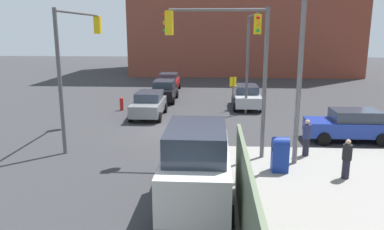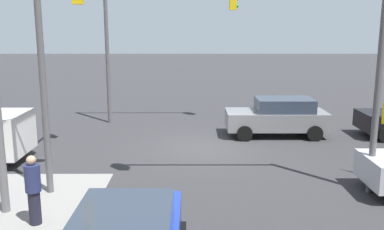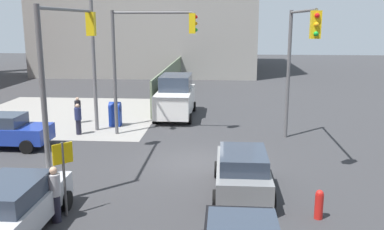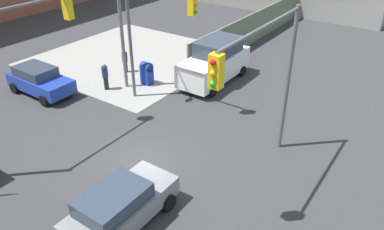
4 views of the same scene
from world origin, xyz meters
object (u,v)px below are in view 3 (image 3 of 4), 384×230
Objects in this scene: fire_hydrant at (319,204)px; pedestrian_waiting at (78,110)px; pedestrian_crossing at (78,119)px; traffic_signal_ne_corner at (145,49)px; traffic_signal_nw_corner at (66,59)px; traffic_signal_se_corner at (298,51)px; sedan_gray at (242,171)px; van_white_delivery at (176,97)px; street_lamp_corner at (95,46)px; mailbox_blue at (115,113)px; hatchback_silver at (15,205)px; pedestrian_walking_north at (55,193)px; coupe_blue at (4,130)px.

pedestrian_waiting is (11.80, 11.60, 0.32)m from fire_hydrant.
traffic_signal_ne_corner is at bearing 35.99° from pedestrian_crossing.
traffic_signal_nw_corner is 1.00× the size of traffic_signal_se_corner.
sedan_gray is 0.78× the size of van_white_delivery.
street_lamp_corner is (2.81, 10.11, 0.02)m from traffic_signal_se_corner.
mailbox_blue is at bearing -24.75° from street_lamp_corner.
traffic_signal_nw_corner is 7.51m from sedan_gray.
pedestrian_crossing is (6.52, 2.00, -3.77)m from traffic_signal_nw_corner.
pedestrian_walking_north is at bearing -51.07° from hatchback_silver.
hatchback_silver is at bearing 169.40° from van_white_delivery.
van_white_delivery is at bearing -49.18° from mailbox_blue.
sedan_gray reaches higher than fire_hydrant.
traffic_signal_ne_corner is at bearing 71.74° from traffic_signal_se_corner.
pedestrian_waiting is (4.72, 11.90, -3.88)m from traffic_signal_se_corner.
mailbox_blue is 0.34× the size of sedan_gray.
hatchback_silver is 1.16m from pedestrian_walking_north.
pedestrian_walking_north is (-12.00, -1.20, 0.16)m from mailbox_blue.
street_lamp_corner is 1.90× the size of sedan_gray.
traffic_signal_se_corner is at bearing -113.46° from mailbox_blue.
street_lamp_corner is at bearing 123.90° from pedestrian_waiting.
traffic_signal_ne_corner is at bearing -128.23° from mailbox_blue.
street_lamp_corner is 8.51× the size of fire_hydrant.
pedestrian_walking_north is at bearing 174.69° from traffic_signal_ne_corner.
mailbox_blue is at bearing 51.77° from traffic_signal_ne_corner.
traffic_signal_nw_corner is at bearing 98.39° from pedestrian_waiting.
pedestrian_crossing is 0.96× the size of pedestrian_walking_north.
street_lamp_corner is 1.93× the size of coupe_blue.
pedestrian_walking_north is (-2.63, 5.72, 0.08)m from sedan_gray.
mailbox_blue is 0.85× the size of pedestrian_crossing.
van_white_delivery is (12.13, 3.72, 0.44)m from sedan_gray.
sedan_gray is at bearing -97.53° from traffic_signal_nw_corner.
pedestrian_walking_north reaches higher than sedan_gray.
fire_hydrant is at bearing -135.23° from street_lamp_corner.
traffic_signal_ne_corner is 4.55× the size of mailbox_blue.
mailbox_blue is at bearing 3.36° from traffic_signal_nw_corner.
mailbox_blue is 11.65m from sedan_gray.
van_white_delivery is at bearing -13.14° from traffic_signal_ne_corner.
mailbox_blue is 6.24m from coupe_blue.
hatchback_silver is (-8.60, 9.20, -3.83)m from traffic_signal_se_corner.
coupe_blue reaches higher than fire_hydrant.
street_lamp_corner is at bearing 74.47° from traffic_signal_se_corner.
pedestrian_walking_north is (0.73, -0.90, 0.08)m from hatchback_silver.
coupe_blue is 2.46× the size of pedestrian_crossing.
van_white_delivery reaches higher than coupe_blue.
fire_hydrant is (-9.89, -9.81, -4.22)m from street_lamp_corner.
van_white_delivery is (13.96, 6.00, 0.79)m from fire_hydrant.
sedan_gray is (-0.85, -6.42, -3.80)m from traffic_signal_nw_corner.
coupe_blue reaches higher than pedestrian_waiting.
pedestrian_walking_north is at bearing -168.63° from traffic_signal_nw_corner.
van_white_delivery reaches higher than hatchback_silver.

